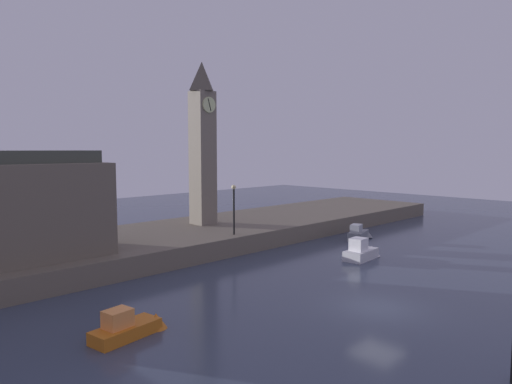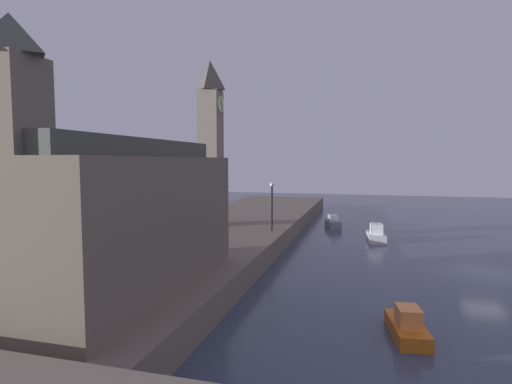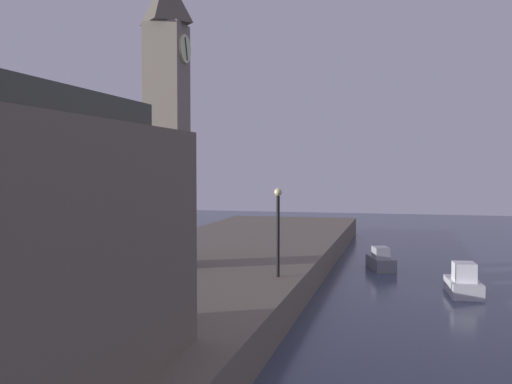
{
  "view_description": "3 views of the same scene",
  "coord_description": "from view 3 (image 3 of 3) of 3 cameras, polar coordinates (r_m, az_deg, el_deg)",
  "views": [
    {
      "loc": [
        -21.6,
        -12.46,
        8.43
      ],
      "look_at": [
        5.39,
        14.53,
        4.88
      ],
      "focal_mm": 32.72,
      "sensor_mm": 36.0,
      "label": 1
    },
    {
      "loc": [
        -28.87,
        7.76,
        7.36
      ],
      "look_at": [
        6.91,
        17.43,
        4.43
      ],
      "focal_mm": 28.19,
      "sensor_mm": 36.0,
      "label": 2
    },
    {
      "loc": [
        -22.96,
        9.67,
        6.57
      ],
      "look_at": [
        3.25,
        16.12,
        5.36
      ],
      "focal_mm": 41.97,
      "sensor_mm": 36.0,
      "label": 3
    }
  ],
  "objects": [
    {
      "name": "clock_tower",
      "position": [
        30.48,
        -8.49,
        7.28
      ],
      "size": [
        2.02,
        2.08,
        14.72
      ],
      "color": "slate",
      "rests_on": "far_embankment"
    },
    {
      "name": "boat_ferry_white",
      "position": [
        32.77,
        19.11,
        -8.16
      ],
      "size": [
        3.88,
        1.76,
        1.69
      ],
      "color": "silver",
      "rests_on": "ground"
    },
    {
      "name": "boat_cruiser_grey",
      "position": [
        38.9,
        11.82,
        -6.42
      ],
      "size": [
        3.69,
        2.04,
        1.49
      ],
      "color": "gray",
      "rests_on": "ground"
    },
    {
      "name": "streetlamp",
      "position": [
        27.12,
        2.11,
        -2.86
      ],
      "size": [
        0.36,
        0.36,
        4.04
      ],
      "color": "black",
      "rests_on": "far_embankment"
    },
    {
      "name": "far_embankment",
      "position": [
        25.84,
        -10.31,
        -10.5
      ],
      "size": [
        70.0,
        12.0,
        1.5
      ],
      "primitive_type": "cube",
      "color": "#6B6051",
      "rests_on": "ground"
    }
  ]
}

